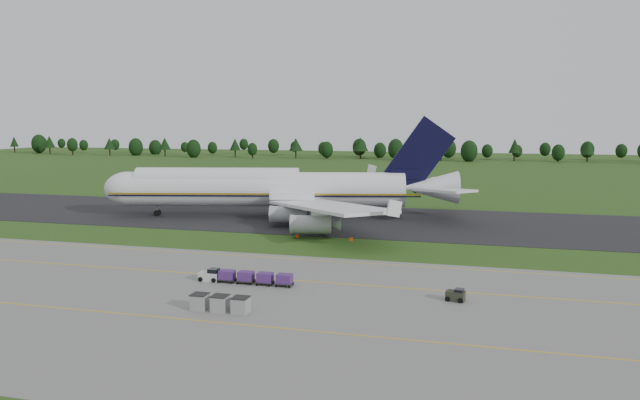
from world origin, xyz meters
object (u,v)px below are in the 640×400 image
(aircraft, at_px, (272,188))
(utility_cart, at_px, (455,296))
(uld_row, at_px, (220,303))
(edge_markers, at_px, (324,238))
(baggage_train, at_px, (244,277))

(aircraft, relative_size, utility_cart, 33.36)
(aircraft, height_order, uld_row, aircraft)
(utility_cart, distance_m, edge_markers, 39.79)
(baggage_train, distance_m, edge_markers, 31.00)
(baggage_train, bearing_deg, edge_markers, 85.65)
(aircraft, xyz_separation_m, baggage_train, (14.88, -52.68, -5.24))
(uld_row, relative_size, edge_markers, 0.64)
(utility_cart, distance_m, uld_row, 26.62)
(aircraft, bearing_deg, utility_cart, -52.42)
(baggage_train, xyz_separation_m, edge_markers, (2.35, 30.90, -0.60))
(edge_markers, bearing_deg, uld_row, -90.61)
(aircraft, height_order, utility_cart, aircraft)
(uld_row, bearing_deg, edge_markers, 89.39)
(baggage_train, distance_m, utility_cart, 26.33)
(aircraft, bearing_deg, uld_row, -75.34)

